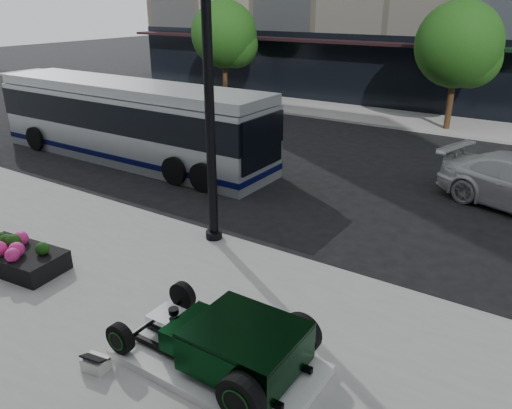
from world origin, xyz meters
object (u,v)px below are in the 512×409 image
Objects in this scene: lamppost at (209,99)px; transit_bus at (130,121)px; flower_planter at (17,257)px; hot_rod at (234,343)px.

transit_bus is at bearing 150.62° from lamppost.
flower_planter is at bearing -127.25° from lamppost.
lamppost is at bearing -29.38° from transit_bus.
hot_rod is 1.39× the size of flower_planter.
transit_bus is at bearing 119.67° from flower_planter.
hot_rod is 6.13m from flower_planter.
hot_rod is 5.82m from lamppost.
lamppost is 0.63× the size of transit_bus.
hot_rod is 13.06m from transit_bus.
flower_planter is at bearing -60.33° from transit_bus.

